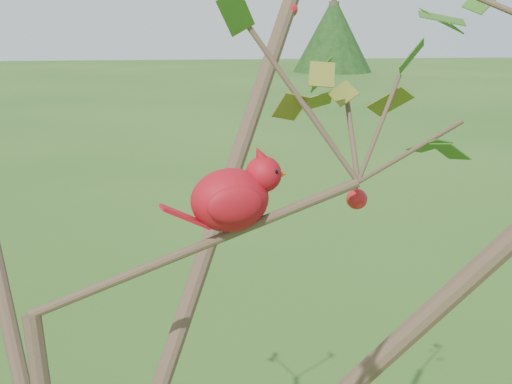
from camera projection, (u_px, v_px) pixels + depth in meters
crabapple_tree at (52, 250)px, 1.04m from camera, size 2.35×2.05×2.95m
cardinal at (234, 196)px, 1.15m from camera, size 0.24×0.14×0.17m
distant_trees at (95, 43)px, 24.88m from camera, size 40.02×13.36×3.54m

